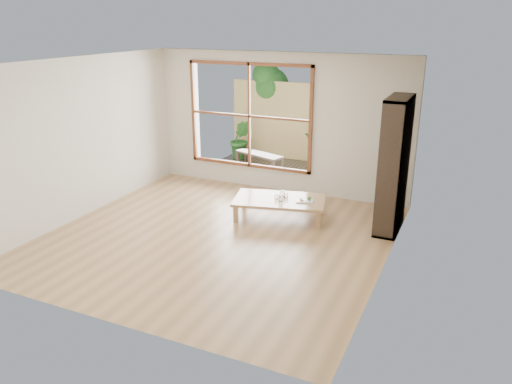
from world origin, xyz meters
TOP-DOWN VIEW (x-y plane):
  - ground at (0.00, 0.00)m, footprint 5.00×5.00m
  - low_table at (0.56, 1.12)m, footprint 1.65×1.18m
  - floor_cushion at (-0.23, 1.79)m, footprint 0.58×0.58m
  - bookshelf at (2.31, 1.40)m, footprint 0.33×0.94m
  - glass_tall at (0.62, 1.03)m, footprint 0.07×0.07m
  - glass_mid at (0.56, 1.24)m, footprint 0.07×0.07m
  - glass_short at (0.64, 1.22)m, footprint 0.06×0.06m
  - glass_small at (0.51, 1.10)m, footprint 0.06×0.06m
  - food_tray at (0.99, 1.17)m, footprint 0.31×0.26m
  - deck at (-0.60, 3.56)m, footprint 2.80×2.00m
  - garden_bench at (-0.86, 3.45)m, footprint 1.19×0.69m
  - bamboo_fence at (-0.60, 4.56)m, footprint 2.80×0.06m
  - shrub_right at (0.35, 4.33)m, footprint 1.06×0.97m
  - shrub_left at (-1.61, 4.09)m, footprint 0.63×0.57m
  - garden_tree at (-1.28, 4.86)m, footprint 1.04×0.85m

SIDE VIEW (x-z plane):
  - ground at x=0.00m, z-range 0.00..0.00m
  - deck at x=-0.60m, z-range -0.03..0.03m
  - floor_cushion at x=-0.23m, z-range 0.00..0.08m
  - low_table at x=0.56m, z-range 0.12..0.45m
  - garden_bench at x=-0.86m, z-range 0.15..0.51m
  - food_tray at x=0.99m, z-range 0.30..0.39m
  - glass_small at x=0.51m, z-range 0.33..0.40m
  - glass_short at x=0.64m, z-range 0.33..0.40m
  - glass_mid at x=0.56m, z-range 0.33..0.43m
  - glass_tall at x=0.62m, z-range 0.33..0.45m
  - shrub_left at x=-1.61m, z-range 0.03..0.95m
  - shrub_right at x=0.35m, z-range 0.02..1.02m
  - bamboo_fence at x=-0.60m, z-range 0.00..1.80m
  - bookshelf at x=2.31m, z-range 0.00..2.08m
  - garden_tree at x=-1.28m, z-range 0.52..2.74m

